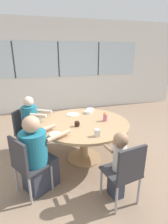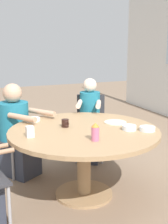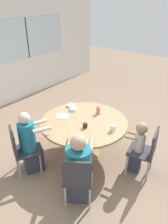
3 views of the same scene
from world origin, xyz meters
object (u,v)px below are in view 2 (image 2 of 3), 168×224
object	(u,v)px
person_woman_green_shirt	(17,135)
sippy_cup	(95,131)
bowl_fruit	(32,119)
milk_carton_small	(30,132)
bowl_white_shallow	(147,129)
coffee_mug	(65,123)
person_man_blue_shirt	(90,124)
chair_for_man_blue_shirt	(90,121)
chair_for_woman_green_shirt	(7,131)
bowl_cereal	(129,128)

from	to	relation	value
person_woman_green_shirt	sippy_cup	distance (m)	1.30
person_woman_green_shirt	bowl_fruit	bearing A→B (deg)	82.25
milk_carton_small	bowl_white_shallow	xyz separation A→B (m)	(0.25, 1.12, -0.03)
coffee_mug	sippy_cup	bearing A→B (deg)	10.73
person_woman_green_shirt	person_man_blue_shirt	distance (m)	0.97
chair_for_man_blue_shirt	person_woman_green_shirt	bearing A→B (deg)	38.25
chair_for_man_blue_shirt	person_man_blue_shirt	bearing A→B (deg)	90.00
chair_for_woman_green_shirt	coffee_mug	xyz separation A→B (m)	(0.79, 0.48, 0.25)
person_woman_green_shirt	coffee_mug	distance (m)	0.80
bowl_white_shallow	person_man_blue_shirt	bearing A→B (deg)	-174.21
person_woman_green_shirt	chair_for_woman_green_shirt	bearing A→B (deg)	-90.00
sippy_cup	milk_carton_small	bearing A→B (deg)	-122.70
chair_for_woman_green_shirt	coffee_mug	distance (m)	0.96
chair_for_woman_green_shirt	person_man_blue_shirt	bearing A→B (deg)	142.21
bowl_cereal	bowl_white_shallow	bearing A→B (deg)	58.56
bowl_fruit	bowl_white_shallow	bearing A→B (deg)	49.58
chair_for_man_blue_shirt	bowl_white_shallow	xyz separation A→B (m)	(1.29, 0.04, 0.23)
person_woman_green_shirt	bowl_cereal	size ratio (longest dim) A/B	7.88
person_woman_green_shirt	bowl_white_shallow	xyz separation A→B (m)	(1.09, 1.09, 0.25)
person_man_blue_shirt	bowl_cereal	bearing A→B (deg)	115.27
bowl_cereal	bowl_fruit	distance (m)	1.08
person_woman_green_shirt	bowl_white_shallow	distance (m)	1.56
chair_for_man_blue_shirt	sippy_cup	world-z (taller)	sippy_cup
chair_for_woman_green_shirt	person_woman_green_shirt	world-z (taller)	person_woman_green_shirt
person_man_blue_shirt	person_woman_green_shirt	bearing A→B (deg)	30.77
person_man_blue_shirt	bowl_cereal	world-z (taller)	person_man_blue_shirt
chair_for_man_blue_shirt	coffee_mug	bearing A→B (deg)	79.35
chair_for_woman_green_shirt	sippy_cup	distance (m)	1.46
bowl_white_shallow	milk_carton_small	bearing A→B (deg)	-102.56
chair_for_woman_green_shirt	sippy_cup	world-z (taller)	sippy_cup
sippy_cup	bowl_cereal	distance (m)	0.49
sippy_cup	bowl_white_shallow	size ratio (longest dim) A/B	1.09
chair_for_man_blue_shirt	bowl_white_shallow	distance (m)	1.31
milk_carton_small	bowl_fruit	distance (m)	0.59
person_woman_green_shirt	bowl_fruit	xyz separation A→B (m)	(0.27, 0.13, 0.25)
chair_for_woman_green_shirt	person_woman_green_shirt	xyz separation A→B (m)	(0.14, 0.09, -0.02)
coffee_mug	bowl_white_shallow	distance (m)	0.83
sippy_cup	bowl_cereal	size ratio (longest dim) A/B	1.19
coffee_mug	bowl_cereal	bearing A→B (deg)	57.68
person_woman_green_shirt	bowl_cereal	world-z (taller)	person_woman_green_shirt
person_man_blue_shirt	milk_carton_small	world-z (taller)	person_man_blue_shirt
chair_for_woman_green_shirt	person_man_blue_shirt	world-z (taller)	person_man_blue_shirt
sippy_cup	chair_for_woman_green_shirt	bearing A→B (deg)	-156.19
chair_for_woman_green_shirt	bowl_white_shallow	world-z (taller)	chair_for_woman_green_shirt
person_man_blue_shirt	bowl_cereal	distance (m)	1.08
chair_for_woman_green_shirt	bowl_fruit	distance (m)	0.52
coffee_mug	milk_carton_small	world-z (taller)	milk_carton_small
coffee_mug	bowl_fruit	xyz separation A→B (m)	(-0.37, -0.25, -0.02)
chair_for_man_blue_shirt	bowl_fruit	world-z (taller)	chair_for_man_blue_shirt
bowl_white_shallow	bowl_cereal	world-z (taller)	bowl_cereal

